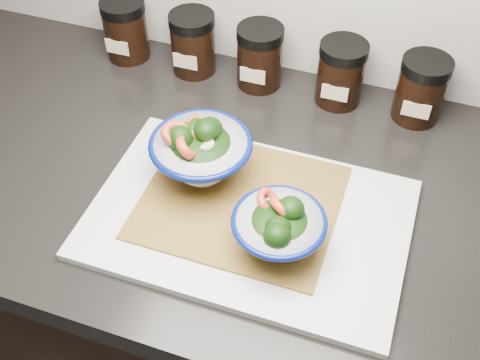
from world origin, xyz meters
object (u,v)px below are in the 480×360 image
(spice_jar_b, at_px, (193,43))
(spice_jar_e, at_px, (421,89))
(bowl_right, at_px, (279,229))
(spice_jar_a, at_px, (126,29))
(spice_jar_c, at_px, (260,57))
(cutting_board, at_px, (249,219))
(spice_jar_d, at_px, (341,73))
(bowl_left, at_px, (200,152))

(spice_jar_b, xyz_separation_m, spice_jar_e, (0.40, 0.00, 0.00))
(spice_jar_b, bearing_deg, spice_jar_e, 0.00)
(bowl_right, xyz_separation_m, spice_jar_a, (-0.40, 0.36, 0.00))
(spice_jar_c, bearing_deg, bowl_right, -68.38)
(cutting_board, distance_m, bowl_right, 0.09)
(spice_jar_c, relative_size, spice_jar_d, 1.00)
(cutting_board, xyz_separation_m, bowl_right, (0.06, -0.04, 0.05))
(bowl_left, height_order, spice_jar_e, bowl_left)
(bowl_right, relative_size, spice_jar_a, 1.12)
(bowl_left, relative_size, spice_jar_b, 1.34)
(bowl_right, bearing_deg, spice_jar_e, 68.98)
(spice_jar_a, height_order, spice_jar_e, same)
(bowl_left, relative_size, bowl_right, 1.19)
(spice_jar_b, distance_m, spice_jar_d, 0.27)
(bowl_left, bearing_deg, cutting_board, -29.01)
(spice_jar_b, distance_m, spice_jar_c, 0.13)
(spice_jar_a, xyz_separation_m, spice_jar_c, (0.26, 0.00, 0.00))
(spice_jar_d, height_order, spice_jar_e, same)
(cutting_board, xyz_separation_m, spice_jar_b, (-0.21, 0.31, 0.05))
(cutting_board, distance_m, bowl_left, 0.12)
(cutting_board, relative_size, spice_jar_d, 3.98)
(spice_jar_a, bearing_deg, bowl_left, -46.02)
(bowl_left, bearing_deg, spice_jar_b, 114.50)
(bowl_right, height_order, spice_jar_d, spice_jar_d)
(cutting_board, height_order, spice_jar_d, spice_jar_d)
(bowl_right, bearing_deg, bowl_left, 147.55)
(bowl_left, xyz_separation_m, bowl_right, (0.15, -0.09, -0.01))
(spice_jar_c, bearing_deg, bowl_left, -91.30)
(bowl_right, relative_size, spice_jar_b, 1.12)
(bowl_right, relative_size, spice_jar_c, 1.12)
(bowl_left, bearing_deg, bowl_right, -32.45)
(spice_jar_a, height_order, spice_jar_c, same)
(spice_jar_c, relative_size, spice_jar_e, 1.00)
(cutting_board, relative_size, bowl_right, 3.54)
(cutting_board, xyz_separation_m, bowl_left, (-0.09, 0.05, 0.06))
(spice_jar_d, bearing_deg, spice_jar_e, 0.00)
(spice_jar_e, bearing_deg, bowl_left, -137.24)
(bowl_right, bearing_deg, spice_jar_d, 89.55)
(spice_jar_a, bearing_deg, spice_jar_c, 0.00)
(cutting_board, xyz_separation_m, spice_jar_c, (-0.09, 0.31, 0.05))
(bowl_right, xyz_separation_m, spice_jar_b, (-0.27, 0.36, 0.00))
(bowl_right, bearing_deg, spice_jar_b, 126.84)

